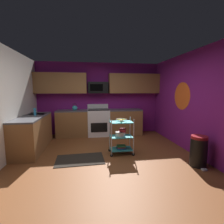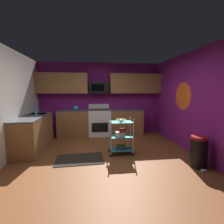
% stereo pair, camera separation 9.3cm
% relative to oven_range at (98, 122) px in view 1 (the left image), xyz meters
% --- Properties ---
extents(floor, '(4.40, 4.80, 0.04)m').
position_rel_oven_range_xyz_m(floor, '(0.05, -2.10, -0.50)').
color(floor, brown).
rests_on(floor, ground).
extents(wall_back, '(4.52, 0.06, 2.60)m').
position_rel_oven_range_xyz_m(wall_back, '(0.05, 0.33, 0.82)').
color(wall_back, '#751970').
rests_on(wall_back, ground).
extents(wall_left, '(0.06, 4.80, 2.60)m').
position_rel_oven_range_xyz_m(wall_left, '(-2.18, -2.10, 0.82)').
color(wall_left, silver).
rests_on(wall_left, ground).
extents(wall_right, '(0.06, 4.80, 2.60)m').
position_rel_oven_range_xyz_m(wall_right, '(2.28, -2.10, 0.82)').
color(wall_right, '#751970').
rests_on(wall_right, ground).
extents(wall_flower_decal, '(0.00, 0.77, 0.77)m').
position_rel_oven_range_xyz_m(wall_flower_decal, '(2.25, -1.52, 0.97)').
color(wall_flower_decal, '#E5591E').
extents(counter_run, '(3.70, 2.41, 0.92)m').
position_rel_oven_range_xyz_m(counter_run, '(-0.68, -0.46, -0.01)').
color(counter_run, brown).
rests_on(counter_run, ground).
extents(oven_range, '(0.76, 0.65, 1.10)m').
position_rel_oven_range_xyz_m(oven_range, '(0.00, 0.00, 0.00)').
color(oven_range, white).
rests_on(oven_range, ground).
extents(upper_cabinets, '(4.40, 0.33, 0.70)m').
position_rel_oven_range_xyz_m(upper_cabinets, '(0.06, 0.13, 1.37)').
color(upper_cabinets, brown).
extents(microwave, '(0.70, 0.39, 0.40)m').
position_rel_oven_range_xyz_m(microwave, '(-0.00, 0.10, 1.22)').
color(microwave, black).
extents(rolling_cart, '(0.62, 0.39, 0.91)m').
position_rel_oven_range_xyz_m(rolling_cart, '(0.46, -1.85, -0.03)').
color(rolling_cart, silver).
rests_on(rolling_cart, ground).
extents(fruit_bowl, '(0.27, 0.27, 0.07)m').
position_rel_oven_range_xyz_m(fruit_bowl, '(0.46, -1.85, 0.40)').
color(fruit_bowl, silver).
rests_on(fruit_bowl, rolling_cart).
extents(mixing_bowl_large, '(0.25, 0.25, 0.11)m').
position_rel_oven_range_xyz_m(mixing_bowl_large, '(0.43, -1.85, 0.04)').
color(mixing_bowl_large, silver).
rests_on(mixing_bowl_large, rolling_cart).
extents(mixing_bowl_small, '(0.18, 0.18, 0.08)m').
position_rel_oven_range_xyz_m(mixing_bowl_small, '(0.49, -1.86, 0.14)').
color(mixing_bowl_small, maroon).
rests_on(mixing_bowl_small, rolling_cart).
extents(book_stack, '(0.23, 0.19, 0.09)m').
position_rel_oven_range_xyz_m(book_stack, '(0.46, -1.85, -0.31)').
color(book_stack, '#1E4C8C').
rests_on(book_stack, rolling_cart).
extents(kettle, '(0.21, 0.18, 0.26)m').
position_rel_oven_range_xyz_m(kettle, '(-0.82, -0.00, 0.52)').
color(kettle, teal).
rests_on(kettle, counter_run).
extents(dish_soap_bottle, '(0.06, 0.06, 0.20)m').
position_rel_oven_range_xyz_m(dish_soap_bottle, '(-1.82, -1.04, 0.54)').
color(dish_soap_bottle, '#2D8CBF').
rests_on(dish_soap_bottle, counter_run).
extents(trash_can, '(0.34, 0.42, 0.66)m').
position_rel_oven_range_xyz_m(trash_can, '(1.95, -2.76, -0.15)').
color(trash_can, black).
rests_on(trash_can, ground).
extents(floor_rug, '(1.13, 0.75, 0.01)m').
position_rel_oven_range_xyz_m(floor_rug, '(-0.57, -2.08, -0.47)').
color(floor_rug, black).
rests_on(floor_rug, ground).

